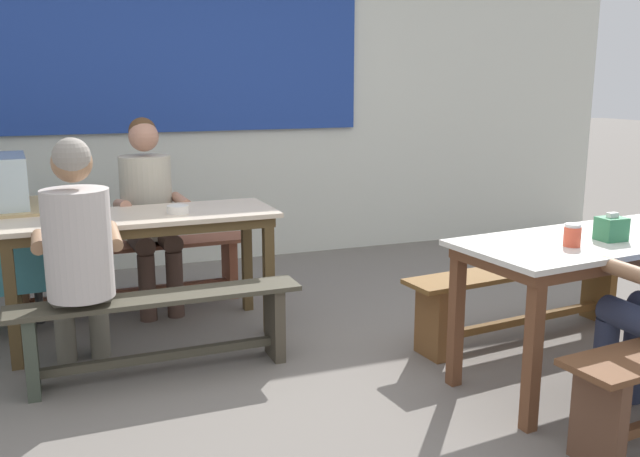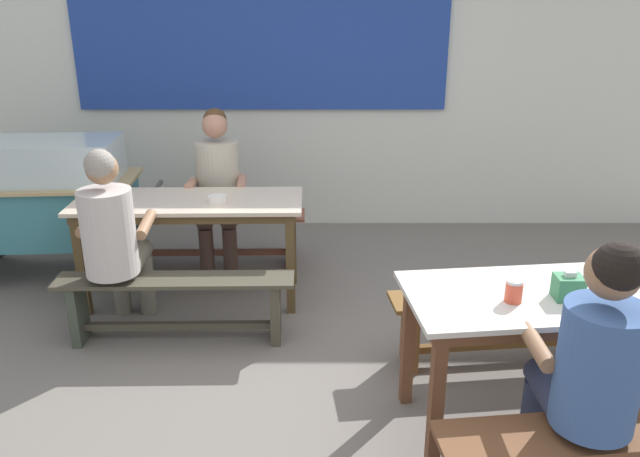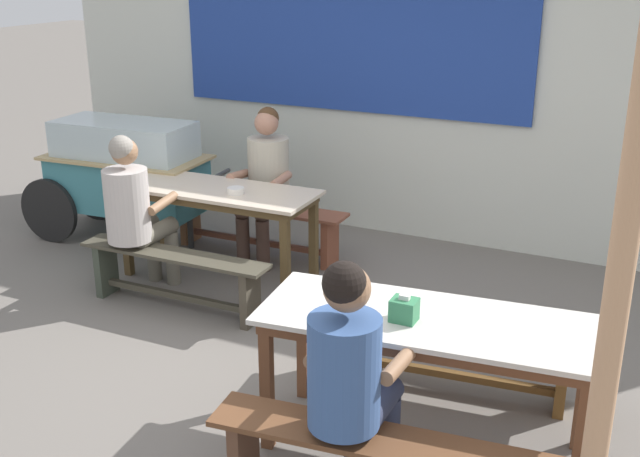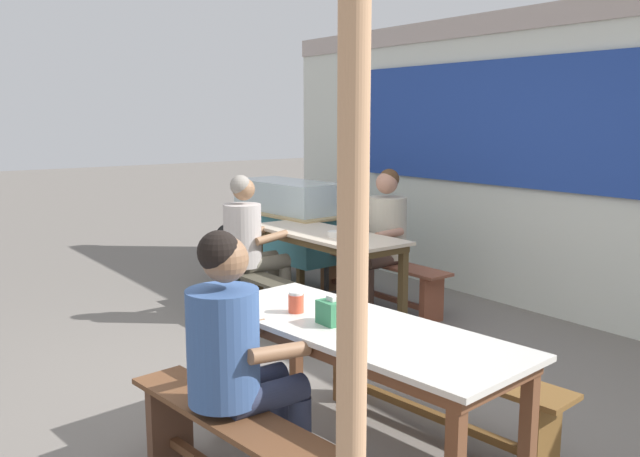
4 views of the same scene
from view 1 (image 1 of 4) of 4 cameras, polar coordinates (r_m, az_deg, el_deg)
name	(u,v)px [view 1 (image 1 of 4)]	position (r m, az deg, el deg)	size (l,w,h in m)	color
ground_plane	(382,380)	(3.66, 5.15, -12.47)	(40.00, 40.00, 0.00)	slate
backdrop_wall	(238,93)	(5.93, -6.83, 11.11)	(7.38, 0.23, 2.70)	silver
dining_table_far	(140,228)	(4.18, -14.74, 0.04)	(1.60, 0.63, 0.76)	beige
dining_table_near	(612,251)	(3.79, 23.15, -1.70)	(1.76, 0.83, 0.76)	silver
bench_far_back	(131,264)	(4.86, -15.44, -2.90)	(1.62, 0.31, 0.44)	brown
bench_far_front	(160,323)	(3.70, -13.17, -7.67)	(1.50, 0.27, 0.44)	#413D30
bench_near_back	(522,291)	(4.29, 16.44, -4.98)	(1.59, 0.44, 0.44)	brown
person_center_facing	(148,203)	(4.73, -14.10, 2.10)	(0.48, 0.57, 1.29)	#49342B
person_left_back_turned	(78,249)	(3.62, -19.51, -1.59)	(0.44, 0.59, 1.26)	#696455
tissue_box	(611,229)	(3.64, 23.08, 0.00)	(0.13, 0.11, 0.14)	#337C4F
condiment_jar	(572,235)	(3.44, 20.26, -0.53)	(0.08, 0.08, 0.11)	#E25035
soup_bowl	(178,209)	(4.13, -11.76, 1.57)	(0.13, 0.13, 0.05)	silver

